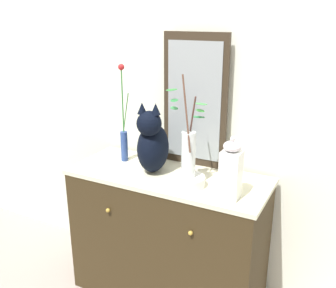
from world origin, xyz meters
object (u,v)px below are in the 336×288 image
Objects in this scene: sideboard at (168,236)px; vase_slim_green at (124,135)px; bowl_porcelain at (188,181)px; mirror_leaning at (195,101)px; candle_pillar at (227,174)px; cat_sitting at (152,143)px; jar_lidded_porcelain at (231,171)px; vase_glass_clear at (188,150)px.

vase_slim_green is (-0.34, 0.07, 0.56)m from sideboard.
mirror_leaning is at bearing 108.52° from bowl_porcelain.
sideboard is 0.55m from candle_pillar.
candle_pillar is at bearing -29.50° from mirror_leaning.
jar_lidded_porcelain is (0.50, -0.11, -0.03)m from cat_sitting.
sideboard is 0.69m from jar_lidded_porcelain.
candle_pillar is at bearing -0.39° from vase_slim_green.
candle_pillar reaches higher than bowl_porcelain.
vase_slim_green is 0.67m from candle_pillar.
cat_sitting is 0.79× the size of vase_glass_clear.
mirror_leaning is at bearing 19.93° from vase_slim_green.
bowl_porcelain is at bearing -17.59° from cat_sitting.
vase_glass_clear is (0.26, -0.08, 0.03)m from cat_sitting.
sideboard is at bearing 151.82° from bowl_porcelain.
vase_slim_green is 1.12× the size of vase_glass_clear.
sideboard is 2.16× the size of vase_glass_clear.
sideboard is at bearing 163.71° from jar_lidded_porcelain.
jar_lidded_porcelain is 3.35× the size of candle_pillar.
mirror_leaning reaches higher than vase_glass_clear.
cat_sitting is at bearing -16.77° from vase_slim_green.
sideboard is at bearing 151.59° from vase_glass_clear.
candle_pillar is at bearing 42.58° from bowl_porcelain.
vase_glass_clear is at bearing -139.93° from bowl_porcelain.
bowl_porcelain reaches higher than sideboard.
vase_glass_clear reaches higher than candle_pillar.
vase_slim_green is 1.86× the size of jar_lidded_porcelain.
jar_lidded_porcelain is 0.22m from candle_pillar.
mirror_leaning is 1.30× the size of vase_slim_green.
bowl_porcelain is 0.22m from candle_pillar.
bowl_porcelain is 0.34× the size of vase_glass_clear.
bowl_porcelain is at bearing 172.79° from jar_lidded_porcelain.
candle_pillar is (0.16, 0.15, 0.02)m from bowl_porcelain.
sideboard is 1.93× the size of vase_slim_green.
cat_sitting is (-0.10, -0.01, 0.57)m from sideboard.
vase_slim_green reaches higher than jar_lidded_porcelain.
cat_sitting is 2.29× the size of bowl_porcelain.
sideboard is 6.30× the size of bowl_porcelain.
vase_glass_clear is 0.27m from candle_pillar.
candle_pillar is (0.66, -0.00, -0.12)m from vase_slim_green.
vase_glass_clear is 5.56× the size of candle_pillar.
vase_glass_clear reaches higher than jar_lidded_porcelain.
vase_slim_green is at bearing 163.23° from cat_sitting.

